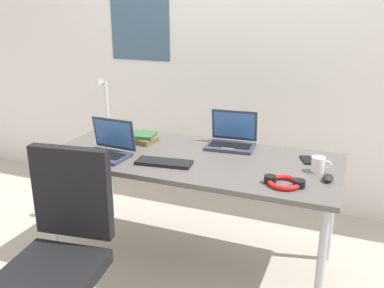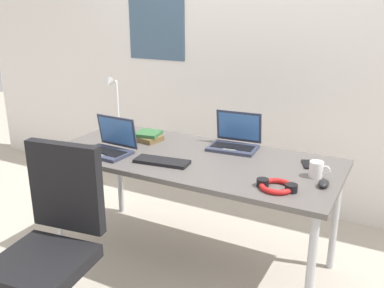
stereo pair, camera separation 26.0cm
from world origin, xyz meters
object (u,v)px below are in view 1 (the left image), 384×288
laptop_center (107,149)px  laptop_near_mouse (231,140)px  desk_lamp (105,105)px  cell_phone (307,160)px  office_chair (61,267)px  computer_mouse (328,178)px  external_keyboard (164,163)px  headphones (284,182)px  pill_bottle (58,153)px  book_stack (142,138)px  coffee_mug (318,164)px

laptop_center → laptop_near_mouse: bearing=34.8°
desk_lamp → cell_phone: bearing=-3.6°
cell_phone → office_chair: office_chair is taller
laptop_near_mouse → computer_mouse: bearing=-29.2°
external_keyboard → headphones: (0.71, -0.04, 0.01)m
external_keyboard → pill_bottle: 0.66m
laptop_near_mouse → laptop_center: laptop_near_mouse is taller
laptop_center → book_stack: (0.07, 0.33, -0.02)m
laptop_center → office_chair: size_ratio=0.32×
cell_phone → coffee_mug: 0.18m
coffee_mug → cell_phone: bearing=116.0°
headphones → book_stack: 1.10m
desk_lamp → laptop_near_mouse: desk_lamp is taller
computer_mouse → cell_phone: size_ratio=0.71×
pill_bottle → computer_mouse: bearing=9.6°
laptop_center → coffee_mug: size_ratio=2.74×
desk_lamp → headphones: bearing=-19.7°
desk_lamp → office_chair: size_ratio=0.41×
headphones → pill_bottle: size_ratio=2.71×
computer_mouse → pill_bottle: 1.58m
laptop_near_mouse → headphones: size_ratio=1.53×
headphones → office_chair: 1.21m
book_stack → pill_bottle: bearing=-122.1°
headphones → coffee_mug: (0.14, 0.26, 0.03)m
cell_phone → office_chair: (-1.03, -1.05, -0.35)m
pill_bottle → coffee_mug: (1.49, 0.38, 0.00)m
coffee_mug → pill_bottle: bearing=-165.8°
coffee_mug → office_chair: bearing=-141.3°
laptop_near_mouse → external_keyboard: size_ratio=0.99×
laptop_near_mouse → laptop_center: 0.81m
external_keyboard → laptop_near_mouse: bearing=52.3°
laptop_near_mouse → pill_bottle: (-0.91, -0.62, -0.01)m
coffee_mug → headphones: bearing=-119.3°
desk_lamp → external_keyboard: (0.70, -0.46, -0.19)m
laptop_center → computer_mouse: (1.31, 0.10, -0.03)m
external_keyboard → pill_bottle: pill_bottle is taller
external_keyboard → office_chair: bearing=-117.5°
book_stack → office_chair: 1.08m
book_stack → headphones: bearing=-19.8°
cell_phone → coffee_mug: coffee_mug is taller
external_keyboard → computer_mouse: (0.92, 0.10, 0.01)m
computer_mouse → headphones: 0.25m
desk_lamp → coffee_mug: desk_lamp is taller
headphones → pill_bottle: bearing=-174.9°
computer_mouse → coffee_mug: bearing=118.6°
pill_bottle → book_stack: (0.31, 0.49, -0.01)m
laptop_near_mouse → coffee_mug: bearing=-23.0°
headphones → office_chair: size_ratio=0.22×
computer_mouse → headphones: headphones is taller
computer_mouse → book_stack: 1.27m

